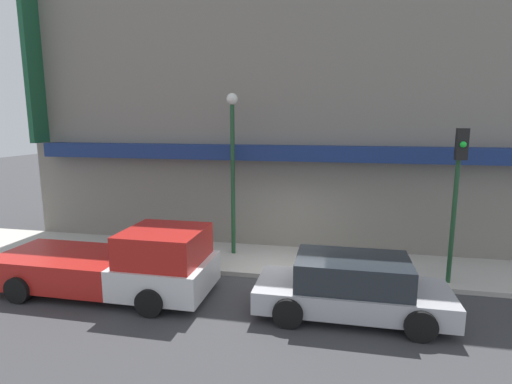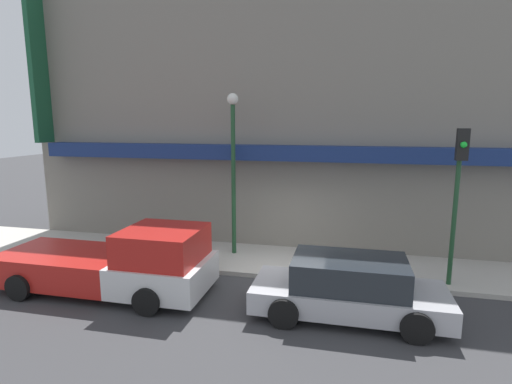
% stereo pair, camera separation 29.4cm
% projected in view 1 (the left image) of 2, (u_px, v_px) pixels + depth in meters
% --- Properties ---
extents(ground_plane, '(80.00, 80.00, 0.00)m').
position_uv_depth(ground_plane, '(280.00, 280.00, 11.39)').
color(ground_plane, '#38383A').
extents(sidewalk, '(36.00, 2.73, 0.13)m').
position_uv_depth(sidewalk, '(286.00, 262.00, 12.70)').
color(sidewalk, '#B7B2A8').
rests_on(sidewalk, ground).
extents(building, '(19.80, 3.80, 10.24)m').
position_uv_depth(building, '(297.00, 115.00, 14.64)').
color(building, gray).
rests_on(building, ground).
extents(pickup_truck, '(5.71, 2.30, 1.80)m').
position_uv_depth(pickup_truck, '(119.00, 264.00, 10.41)').
color(pickup_truck, silver).
rests_on(pickup_truck, ground).
extents(parked_car, '(4.41, 2.01, 1.39)m').
position_uv_depth(parked_car, '(352.00, 287.00, 9.25)').
color(parked_car, '#ADADB2').
rests_on(parked_car, ground).
extents(fire_hydrant, '(0.20, 0.20, 0.70)m').
position_uv_depth(fire_hydrant, '(318.00, 261.00, 11.52)').
color(fire_hydrant, '#196633').
rests_on(fire_hydrant, sidewalk).
extents(street_lamp, '(0.36, 0.36, 5.21)m').
position_uv_depth(street_lamp, '(233.00, 155.00, 12.77)').
color(street_lamp, '#1E4728').
rests_on(street_lamp, sidewalk).
extents(traffic_light, '(0.28, 0.42, 4.16)m').
position_uv_depth(traffic_light, '(458.00, 180.00, 10.34)').
color(traffic_light, '#1E4728').
rests_on(traffic_light, sidewalk).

